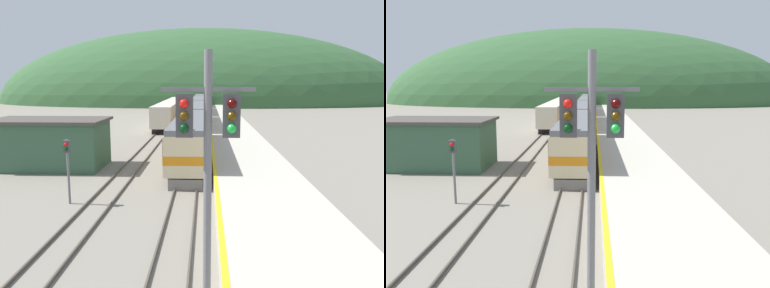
% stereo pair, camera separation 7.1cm
% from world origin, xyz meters
% --- Properties ---
extents(track_main, '(1.52, 180.00, 0.16)m').
position_xyz_m(track_main, '(0.00, 70.00, 0.08)').
color(track_main, '#4C443D').
rests_on(track_main, ground).
extents(track_siding, '(1.52, 180.00, 0.16)m').
position_xyz_m(track_siding, '(-4.84, 70.00, 0.08)').
color(track_siding, '#4C443D').
rests_on(track_siding, ground).
extents(platform, '(5.76, 140.00, 1.09)m').
position_xyz_m(platform, '(4.71, 50.00, 0.54)').
color(platform, '#BCB5A5').
rests_on(platform, ground).
extents(distant_hills, '(142.63, 64.18, 50.34)m').
position_xyz_m(distant_hills, '(0.00, 128.87, 0.00)').
color(distant_hills, '#335B33').
rests_on(distant_hills, ground).
extents(station_shed, '(9.45, 5.54, 4.07)m').
position_xyz_m(station_shed, '(-11.67, 26.07, 2.05)').
color(station_shed, '#385B42').
rests_on(station_shed, ground).
extents(express_train_lead_car, '(2.97, 19.05, 4.34)m').
position_xyz_m(express_train_lead_car, '(0.00, 28.71, 2.18)').
color(express_train_lead_car, black).
rests_on(express_train_lead_car, ground).
extents(carriage_second, '(2.96, 21.50, 3.98)m').
position_xyz_m(carriage_second, '(0.00, 50.10, 2.17)').
color(carriage_second, black).
rests_on(carriage_second, ground).
extents(carriage_third, '(2.96, 21.50, 3.98)m').
position_xyz_m(carriage_third, '(0.00, 72.48, 2.17)').
color(carriage_third, black).
rests_on(carriage_third, ground).
extents(carriage_fourth, '(2.96, 21.50, 3.98)m').
position_xyz_m(carriage_fourth, '(0.00, 94.86, 2.17)').
color(carriage_fourth, black).
rests_on(carriage_fourth, ground).
extents(siding_train, '(2.90, 35.69, 3.77)m').
position_xyz_m(siding_train, '(-4.84, 63.29, 1.95)').
color(siding_train, black).
rests_on(siding_train, ground).
extents(signal_mast_main, '(2.20, 0.42, 7.76)m').
position_xyz_m(signal_mast_main, '(1.37, 4.63, 5.10)').
color(signal_mast_main, slate).
rests_on(signal_mast_main, ground).
extents(signal_post_siding, '(0.36, 0.42, 3.81)m').
position_xyz_m(signal_post_siding, '(-6.63, 16.65, 2.74)').
color(signal_post_siding, slate).
rests_on(signal_post_siding, ground).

